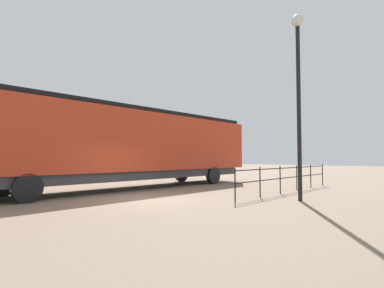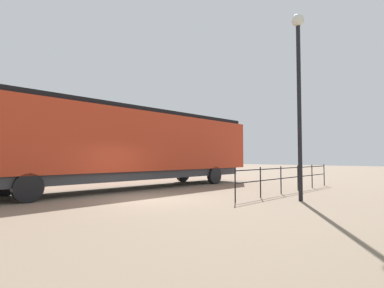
% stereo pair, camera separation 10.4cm
% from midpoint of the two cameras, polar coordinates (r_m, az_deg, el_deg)
% --- Properties ---
extents(ground_plane, '(120.00, 120.00, 0.00)m').
position_cam_midpoint_polar(ground_plane, '(12.44, -8.85, -10.32)').
color(ground_plane, '#84705B').
extents(locomotive, '(3.16, 17.25, 4.30)m').
position_cam_midpoint_polar(locomotive, '(16.98, -10.46, -0.13)').
color(locomotive, red).
rests_on(locomotive, ground_plane).
extents(lamp_post, '(0.49, 0.49, 7.37)m').
position_cam_midpoint_polar(lamp_post, '(12.88, 19.25, 12.11)').
color(lamp_post, black).
rests_on(lamp_post, ground_plane).
extents(platform_fence, '(0.05, 9.28, 1.28)m').
position_cam_midpoint_polar(platform_fence, '(15.57, 17.66, -5.63)').
color(platform_fence, black).
rests_on(platform_fence, ground_plane).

